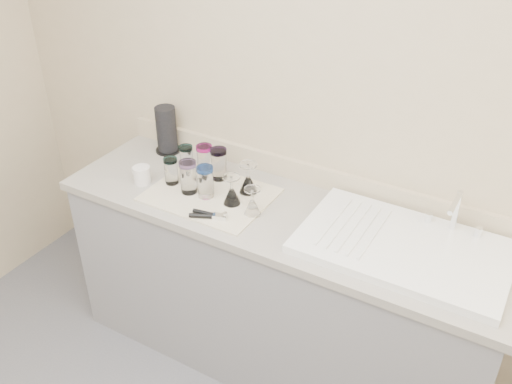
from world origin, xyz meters
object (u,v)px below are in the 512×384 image
Objects in this scene: tumbler_purple at (219,164)px; white_mug at (142,175)px; sink_unit at (404,247)px; goblet_front_left at (232,194)px; tumbler_cyan at (205,160)px; can_opener at (209,215)px; goblet_back_left at (248,182)px; goblet_front_right at (252,205)px; tumbler_blue at (188,177)px; tumbler_teal at (186,158)px; paper_towel_roll at (167,130)px; tumbler_lavender at (205,182)px; tumbler_magenta at (171,171)px.

white_mug is (-0.30, -0.21, -0.05)m from tumbler_purple.
sink_unit is 5.92× the size of goblet_front_left.
tumbler_cyan is 0.95× the size of can_opener.
white_mug is at bearing -160.72° from goblet_back_left.
tumbler_blue is at bearing 178.76° from goblet_front_right.
can_opener is (0.32, -0.28, -0.06)m from tumbler_teal.
tumbler_teal is 0.54× the size of paper_towel_roll.
can_opener is (0.14, -0.30, -0.07)m from tumbler_purple.
paper_towel_roll is at bearing 160.26° from tumbler_cyan.
tumbler_lavender is 0.62× the size of paper_towel_roll.
tumbler_cyan is 0.33m from paper_towel_roll.
tumbler_cyan reaches higher than can_opener.
tumbler_lavender is at bearing -32.73° from paper_towel_roll.
tumbler_purple reaches higher than white_mug.
goblet_back_left is at bearing 41.04° from tumbler_lavender.
tumbler_teal is 0.87× the size of tumbler_lavender.
tumbler_cyan is 1.21× the size of goblet_front_right.
tumbler_teal is 0.86× the size of tumbler_cyan.
goblet_back_left is (0.26, -0.03, -0.03)m from tumbler_cyan.
tumbler_blue is 0.27m from goblet_back_left.
tumbler_blue is at bearing -107.32° from tumbler_purple.
tumbler_blue is (0.03, -0.17, 0.00)m from tumbler_cyan.
tumbler_purple is at bearing 5.28° from tumbler_teal.
paper_towel_roll is (-0.57, 0.15, 0.06)m from goblet_back_left.
tumbler_lavender is 1.26× the size of white_mug.
paper_towel_roll is (-0.43, 0.27, 0.04)m from tumbler_lavender.
goblet_front_left is at bearing -96.54° from goblet_back_left.
tumbler_blue is at bearing -175.84° from goblet_front_left.
tumbler_lavender is at bearing 7.07° from white_mug.
tumbler_teal is 0.84× the size of tumbler_blue.
tumbler_purple is 0.41m from paper_towel_roll.
tumbler_purple is 0.34m from goblet_front_right.
sink_unit is at bearing -4.40° from goblet_back_left.
sink_unit is at bearing -3.98° from tumbler_teal.
can_opener is (0.31, -0.15, -0.06)m from tumbler_magenta.
tumbler_cyan reaches higher than tumbler_magenta.
tumbler_cyan is 0.17m from tumbler_magenta.
sink_unit is 0.94m from tumbler_purple.
paper_towel_roll is (-0.21, 0.13, 0.05)m from tumbler_teal.
tumbler_teal is 0.18m from tumbler_purple.
tumbler_blue is 1.24× the size of goblet_front_right.
sink_unit is 1.24m from white_mug.
tumbler_teal is at bearing 176.02° from sink_unit.
sink_unit is 6.82× the size of white_mug.
tumbler_purple is at bearing 148.20° from goblet_front_right.
tumbler_blue reaches higher than tumbler_purple.
tumbler_purple is at bearing 174.27° from sink_unit.
tumbler_blue is 0.34m from goblet_front_right.
tumbler_cyan is at bearing 125.21° from tumbler_lavender.
tumbler_lavender is 1.03× the size of goblet_back_left.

